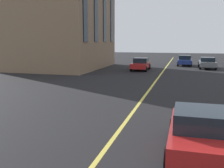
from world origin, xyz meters
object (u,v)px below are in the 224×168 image
object	(u,v)px
car_blue_parked_b	(185,60)
car_red_near	(141,64)
car_grey_trailing	(207,63)
car_red_mid	(200,131)

from	to	relation	value
car_blue_parked_b	car_red_near	bearing A→B (deg)	145.73
car_red_near	car_grey_trailing	size ratio (longest dim) A/B	0.89
car_red_near	car_grey_trailing	bearing A→B (deg)	-61.63
car_red_near	car_red_mid	bearing A→B (deg)	-165.94
car_red_near	car_blue_parked_b	world-z (taller)	same
car_blue_parked_b	car_grey_trailing	bearing A→B (deg)	-139.06
car_red_mid	car_grey_trailing	xyz separation A→B (m)	(25.54, -2.09, 0.00)
car_red_mid	car_grey_trailing	size ratio (longest dim) A/B	0.89
car_red_near	car_blue_parked_b	distance (m)	8.58
car_grey_trailing	car_blue_parked_b	distance (m)	4.04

